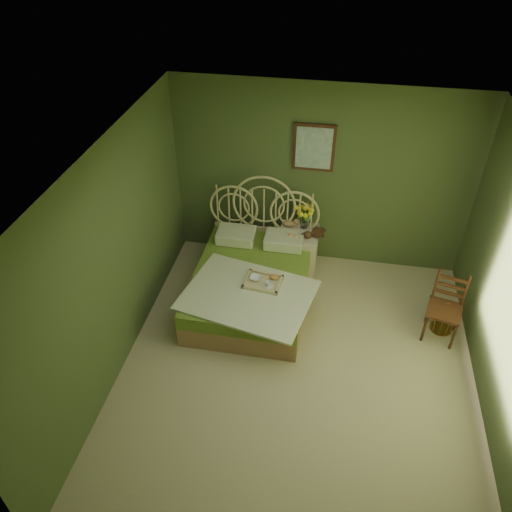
% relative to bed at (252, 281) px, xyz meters
% --- Properties ---
extents(floor, '(4.50, 4.50, 0.00)m').
position_rel_bed_xyz_m(floor, '(0.74, -1.17, -0.29)').
color(floor, '#C5B88E').
rests_on(floor, ground).
extents(ceiling, '(4.50, 4.50, 0.00)m').
position_rel_bed_xyz_m(ceiling, '(0.74, -1.17, 2.31)').
color(ceiling, silver).
rests_on(ceiling, wall_back).
extents(wall_back, '(4.00, 0.00, 4.00)m').
position_rel_bed_xyz_m(wall_back, '(0.74, 1.08, 1.01)').
color(wall_back, '#44572E').
rests_on(wall_back, floor).
extents(wall_left, '(0.00, 4.50, 4.50)m').
position_rel_bed_xyz_m(wall_left, '(-1.26, -1.17, 1.01)').
color(wall_left, '#44572E').
rests_on(wall_left, floor).
extents(wall_art, '(0.54, 0.04, 0.64)m').
position_rel_bed_xyz_m(wall_art, '(0.62, 1.06, 1.46)').
color(wall_art, '#331B0D').
rests_on(wall_art, wall_back).
extents(bed, '(1.71, 2.16, 1.34)m').
position_rel_bed_xyz_m(bed, '(0.00, 0.00, 0.00)').
color(bed, '#9D724E').
rests_on(bed, floor).
extents(nightstand, '(0.54, 0.54, 1.02)m').
position_rel_bed_xyz_m(nightstand, '(0.52, 0.82, 0.07)').
color(nightstand, beige).
rests_on(nightstand, floor).
extents(chair, '(0.47, 0.47, 0.88)m').
position_rel_bed_xyz_m(chair, '(2.38, -0.19, 0.19)').
color(chair, '#331B0D').
rests_on(chair, floor).
extents(birdcage, '(0.27, 0.27, 0.40)m').
position_rel_bed_xyz_m(birdcage, '(2.44, -0.15, -0.10)').
color(birdcage, '#BB7D3C').
rests_on(birdcage, floor).
extents(book_lower, '(0.17, 0.23, 0.02)m').
position_rel_bed_xyz_m(book_lower, '(0.70, 0.82, 0.31)').
color(book_lower, '#381E0F').
rests_on(book_lower, nightstand).
extents(book_upper, '(0.24, 0.27, 0.02)m').
position_rel_bed_xyz_m(book_upper, '(0.70, 0.82, 0.33)').
color(book_upper, '#472819').
rests_on(book_upper, nightstand).
extents(cereal_bowl, '(0.17, 0.17, 0.04)m').
position_rel_bed_xyz_m(cereal_bowl, '(0.09, -0.21, 0.24)').
color(cereal_bowl, white).
rests_on(cereal_bowl, bed).
extents(coffee_cup, '(0.08, 0.08, 0.07)m').
position_rel_bed_xyz_m(coffee_cup, '(0.27, -0.32, 0.26)').
color(coffee_cup, white).
rests_on(coffee_cup, bed).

